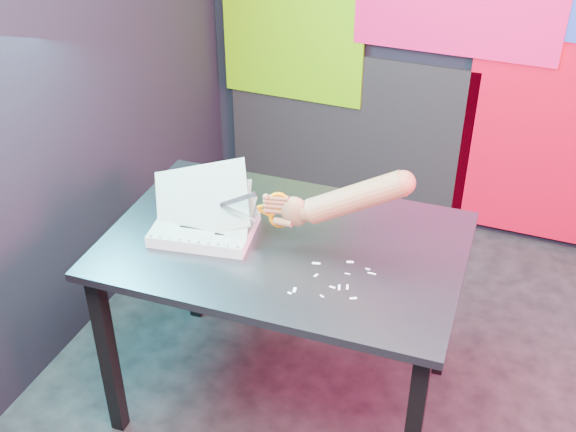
% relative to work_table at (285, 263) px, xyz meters
% --- Properties ---
extents(room, '(3.01, 3.01, 2.71)m').
position_rel_work_table_xyz_m(room, '(0.52, -0.02, 0.69)').
color(room, black).
rests_on(room, ground).
extents(backdrop, '(2.88, 0.05, 2.08)m').
position_rel_work_table_xyz_m(backdrop, '(0.58, 1.44, 0.30)').
color(backdrop, red).
rests_on(backdrop, ground).
extents(work_table, '(1.23, 0.85, 0.75)m').
position_rel_work_table_xyz_m(work_table, '(0.00, 0.00, 0.00)').
color(work_table, black).
rests_on(work_table, ground).
extents(printout_stack, '(0.40, 0.30, 0.26)m').
position_rel_work_table_xyz_m(printout_stack, '(-0.28, -0.05, 0.12)').
color(printout_stack, white).
rests_on(printout_stack, work_table).
extents(scissors, '(0.23, 0.06, 0.14)m').
position_rel_work_table_xyz_m(scissors, '(-0.03, -0.02, 0.22)').
color(scissors, silver).
rests_on(scissors, printout_stack).
extents(hand_forearm, '(0.46, 0.15, 0.23)m').
position_rel_work_table_xyz_m(hand_forearm, '(0.20, 0.03, 0.28)').
color(hand_forearm, '#965B41').
rests_on(hand_forearm, work_table).
extents(paper_clippings, '(0.23, 0.23, 0.00)m').
position_rel_work_table_xyz_m(paper_clippings, '(0.22, -0.14, 0.09)').
color(paper_clippings, white).
rests_on(paper_clippings, work_table).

